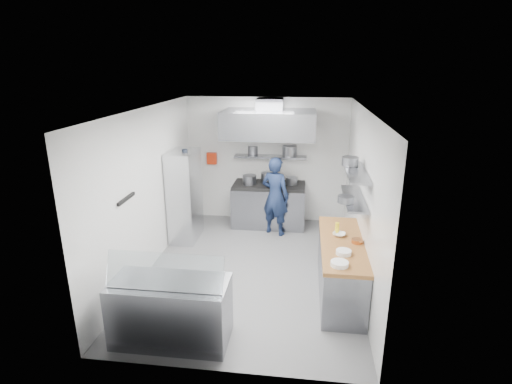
# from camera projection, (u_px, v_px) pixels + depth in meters

# --- Properties ---
(floor) EXTENTS (5.00, 5.00, 0.00)m
(floor) POSITION_uv_depth(u_px,v_px,m) (252.00, 269.00, 7.09)
(floor) COLOR #5A5A5D
(floor) RESTS_ON ground
(ceiling) EXTENTS (5.00, 5.00, 0.00)m
(ceiling) POSITION_uv_depth(u_px,v_px,m) (251.00, 109.00, 6.24)
(ceiling) COLOR silver
(ceiling) RESTS_ON wall_back
(wall_back) EXTENTS (3.60, 2.80, 0.02)m
(wall_back) POSITION_uv_depth(u_px,v_px,m) (267.00, 160.00, 9.03)
(wall_back) COLOR white
(wall_back) RESTS_ON floor
(wall_front) EXTENTS (3.60, 2.80, 0.02)m
(wall_front) POSITION_uv_depth(u_px,v_px,m) (220.00, 266.00, 4.30)
(wall_front) COLOR white
(wall_front) RESTS_ON floor
(wall_left) EXTENTS (2.80, 5.00, 0.02)m
(wall_left) POSITION_uv_depth(u_px,v_px,m) (148.00, 190.00, 6.88)
(wall_left) COLOR white
(wall_left) RESTS_ON floor
(wall_right) EXTENTS (2.80, 5.00, 0.02)m
(wall_right) POSITION_uv_depth(u_px,v_px,m) (362.00, 199.00, 6.45)
(wall_right) COLOR white
(wall_right) RESTS_ON floor
(gas_range) EXTENTS (1.60, 0.80, 0.90)m
(gas_range) POSITION_uv_depth(u_px,v_px,m) (269.00, 206.00, 8.93)
(gas_range) COLOR gray
(gas_range) RESTS_ON floor
(cooktop) EXTENTS (1.57, 0.78, 0.06)m
(cooktop) POSITION_uv_depth(u_px,v_px,m) (269.00, 185.00, 8.78)
(cooktop) COLOR black
(cooktop) RESTS_ON gas_range
(stock_pot_left) EXTENTS (0.30, 0.30, 0.20)m
(stock_pot_left) POSITION_uv_depth(u_px,v_px,m) (250.00, 180.00, 8.73)
(stock_pot_left) COLOR slate
(stock_pot_left) RESTS_ON cooktop
(stock_pot_mid) EXTENTS (0.32, 0.32, 0.24)m
(stock_pot_mid) POSITION_uv_depth(u_px,v_px,m) (268.00, 178.00, 8.80)
(stock_pot_mid) COLOR slate
(stock_pot_mid) RESTS_ON cooktop
(stock_pot_right) EXTENTS (0.26, 0.26, 0.16)m
(stock_pot_right) POSITION_uv_depth(u_px,v_px,m) (292.00, 181.00, 8.73)
(stock_pot_right) COLOR slate
(stock_pot_right) RESTS_ON cooktop
(over_range_shelf) EXTENTS (1.60, 0.30, 0.04)m
(over_range_shelf) POSITION_uv_depth(u_px,v_px,m) (270.00, 157.00, 8.83)
(over_range_shelf) COLOR gray
(over_range_shelf) RESTS_ON wall_back
(shelf_pot_a) EXTENTS (0.23, 0.23, 0.18)m
(shelf_pot_a) POSITION_uv_depth(u_px,v_px,m) (253.00, 150.00, 9.02)
(shelf_pot_a) COLOR slate
(shelf_pot_a) RESTS_ON over_range_shelf
(shelf_pot_b) EXTENTS (0.32, 0.32, 0.22)m
(shelf_pot_b) POSITION_uv_depth(u_px,v_px,m) (290.00, 151.00, 8.81)
(shelf_pot_b) COLOR slate
(shelf_pot_b) RESTS_ON over_range_shelf
(extractor_hood) EXTENTS (1.90, 1.15, 0.55)m
(extractor_hood) POSITION_uv_depth(u_px,v_px,m) (269.00, 124.00, 8.19)
(extractor_hood) COLOR gray
(extractor_hood) RESTS_ON wall_back
(hood_duct) EXTENTS (0.55, 0.55, 0.24)m
(hood_duct) POSITION_uv_depth(u_px,v_px,m) (270.00, 104.00, 8.29)
(hood_duct) COLOR slate
(hood_duct) RESTS_ON extractor_hood
(red_firebox) EXTENTS (0.22, 0.10, 0.26)m
(red_firebox) POSITION_uv_depth(u_px,v_px,m) (212.00, 158.00, 9.11)
(red_firebox) COLOR red
(red_firebox) RESTS_ON wall_back
(chef) EXTENTS (0.72, 0.61, 1.68)m
(chef) POSITION_uv_depth(u_px,v_px,m) (275.00, 196.00, 8.35)
(chef) COLOR #152140
(chef) RESTS_ON floor
(wire_rack) EXTENTS (0.50, 0.90, 1.85)m
(wire_rack) POSITION_uv_depth(u_px,v_px,m) (185.00, 196.00, 8.10)
(wire_rack) COLOR silver
(wire_rack) RESTS_ON floor
(rack_bin_a) EXTENTS (0.14, 0.18, 0.16)m
(rack_bin_a) POSITION_uv_depth(u_px,v_px,m) (183.00, 204.00, 8.01)
(rack_bin_a) COLOR white
(rack_bin_a) RESTS_ON wire_rack
(rack_bin_b) EXTENTS (0.15, 0.20, 0.18)m
(rack_bin_b) POSITION_uv_depth(u_px,v_px,m) (187.00, 175.00, 8.21)
(rack_bin_b) COLOR yellow
(rack_bin_b) RESTS_ON wire_rack
(rack_jar) EXTENTS (0.11, 0.11, 0.18)m
(rack_jar) POSITION_uv_depth(u_px,v_px,m) (185.00, 154.00, 7.82)
(rack_jar) COLOR black
(rack_jar) RESTS_ON wire_rack
(knife_strip) EXTENTS (0.04, 0.55, 0.05)m
(knife_strip) POSITION_uv_depth(u_px,v_px,m) (126.00, 199.00, 5.98)
(knife_strip) COLOR black
(knife_strip) RESTS_ON wall_left
(prep_counter_base) EXTENTS (0.62, 2.00, 0.84)m
(prep_counter_base) POSITION_uv_depth(u_px,v_px,m) (340.00, 270.00, 6.22)
(prep_counter_base) COLOR gray
(prep_counter_base) RESTS_ON floor
(prep_counter_top) EXTENTS (0.65, 2.04, 0.06)m
(prep_counter_top) POSITION_uv_depth(u_px,v_px,m) (342.00, 243.00, 6.08)
(prep_counter_top) COLOR brown
(prep_counter_top) RESTS_ON prep_counter_base
(plate_stack_a) EXTENTS (0.24, 0.24, 0.06)m
(plate_stack_a) POSITION_uv_depth(u_px,v_px,m) (340.00, 264.00, 5.34)
(plate_stack_a) COLOR white
(plate_stack_a) RESTS_ON prep_counter_top
(plate_stack_b) EXTENTS (0.22, 0.22, 0.06)m
(plate_stack_b) POSITION_uv_depth(u_px,v_px,m) (344.00, 252.00, 5.66)
(plate_stack_b) COLOR white
(plate_stack_b) RESTS_ON prep_counter_top
(copper_pan) EXTENTS (0.17, 0.17, 0.06)m
(copper_pan) POSITION_uv_depth(u_px,v_px,m) (357.00, 241.00, 6.02)
(copper_pan) COLOR #BD6D35
(copper_pan) RESTS_ON prep_counter_top
(squeeze_bottle) EXTENTS (0.07, 0.07, 0.18)m
(squeeze_bottle) POSITION_uv_depth(u_px,v_px,m) (337.00, 228.00, 6.34)
(squeeze_bottle) COLOR yellow
(squeeze_bottle) RESTS_ON prep_counter_top
(mixing_bowl) EXTENTS (0.24, 0.24, 0.05)m
(mixing_bowl) POSITION_uv_depth(u_px,v_px,m) (339.00, 234.00, 6.27)
(mixing_bowl) COLOR white
(mixing_bowl) RESTS_ON prep_counter_top
(wall_shelf_lower) EXTENTS (0.30, 1.30, 0.04)m
(wall_shelf_lower) POSITION_uv_depth(u_px,v_px,m) (354.00, 198.00, 6.15)
(wall_shelf_lower) COLOR gray
(wall_shelf_lower) RESTS_ON wall_right
(wall_shelf_upper) EXTENTS (0.30, 1.30, 0.04)m
(wall_shelf_upper) POSITION_uv_depth(u_px,v_px,m) (356.00, 172.00, 6.03)
(wall_shelf_upper) COLOR gray
(wall_shelf_upper) RESTS_ON wall_right
(shelf_pot_c) EXTENTS (0.24, 0.24, 0.10)m
(shelf_pot_c) POSITION_uv_depth(u_px,v_px,m) (346.00, 199.00, 5.90)
(shelf_pot_c) COLOR slate
(shelf_pot_c) RESTS_ON wall_shelf_lower
(shelf_pot_d) EXTENTS (0.26, 0.26, 0.14)m
(shelf_pot_d) POSITION_uv_depth(u_px,v_px,m) (350.00, 161.00, 6.31)
(shelf_pot_d) COLOR slate
(shelf_pot_d) RESTS_ON wall_shelf_upper
(display_case) EXTENTS (1.50, 0.70, 0.85)m
(display_case) POSITION_uv_depth(u_px,v_px,m) (171.00, 311.00, 5.17)
(display_case) COLOR gray
(display_case) RESTS_ON floor
(display_glass) EXTENTS (1.47, 0.19, 0.42)m
(display_glass) POSITION_uv_depth(u_px,v_px,m) (164.00, 271.00, 4.86)
(display_glass) COLOR silver
(display_glass) RESTS_ON display_case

